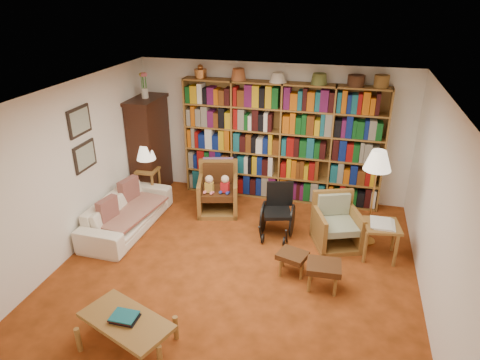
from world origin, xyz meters
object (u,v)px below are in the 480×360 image
(footstool_a, at_px, (292,257))
(sofa, at_px, (127,213))
(footstool_b, at_px, (324,268))
(coffee_table, at_px, (126,322))
(side_table_lamp, at_px, (148,178))
(side_table_papers, at_px, (382,230))
(armchair_sage, at_px, (337,225))
(wheelchair, at_px, (278,212))
(floor_lamp, at_px, (377,164))
(armchair_leather, at_px, (219,190))

(footstool_a, bearing_deg, sofa, 168.87)
(footstool_b, bearing_deg, coffee_table, -142.44)
(sofa, relative_size, coffee_table, 1.64)
(side_table_lamp, height_order, coffee_table, side_table_lamp)
(sofa, distance_m, coffee_table, 2.65)
(side_table_papers, bearing_deg, side_table_lamp, 168.28)
(armchair_sage, relative_size, side_table_papers, 1.54)
(wheelchair, xyz_separation_m, floor_lamp, (1.42, 0.10, 0.93))
(side_table_lamp, bearing_deg, armchair_sage, -9.93)
(sofa, bearing_deg, side_table_lamp, 6.85)
(side_table_lamp, height_order, side_table_papers, side_table_lamp)
(side_table_papers, relative_size, footstool_a, 1.24)
(armchair_leather, distance_m, side_table_papers, 2.88)
(sofa, distance_m, armchair_sage, 3.42)
(floor_lamp, relative_size, footstool_a, 3.32)
(armchair_sage, bearing_deg, wheelchair, 178.59)
(sofa, relative_size, floor_lamp, 1.25)
(sofa, height_order, coffee_table, sofa)
(footstool_b, bearing_deg, floor_lamp, 65.90)
(armchair_leather, bearing_deg, side_table_lamp, 179.75)
(sofa, height_order, floor_lamp, floor_lamp)
(side_table_lamp, relative_size, armchair_sage, 0.70)
(armchair_leather, bearing_deg, side_table_papers, -17.22)
(side_table_lamp, height_order, wheelchair, wheelchair)
(side_table_lamp, height_order, floor_lamp, floor_lamp)
(footstool_b, bearing_deg, side_table_lamp, 151.82)
(wheelchair, distance_m, footstool_a, 1.08)
(sofa, xyz_separation_m, footstool_b, (3.28, -0.78, 0.03))
(armchair_leather, bearing_deg, armchair_sage, -16.03)
(armchair_sage, distance_m, footstool_a, 1.13)
(side_table_papers, bearing_deg, footstool_b, -128.30)
(wheelchair, height_order, footstool_a, wheelchair)
(armchair_sage, bearing_deg, side_table_lamp, 170.07)
(armchair_sage, distance_m, wheelchair, 0.95)
(side_table_lamp, bearing_deg, coffee_table, -68.35)
(wheelchair, bearing_deg, side_table_papers, -9.64)
(footstool_a, relative_size, coffee_table, 0.39)
(side_table_papers, xyz_separation_m, coffee_table, (-2.79, -2.52, -0.14))
(armchair_leather, relative_size, wheelchair, 1.02)
(armchair_leather, distance_m, armchair_sage, 2.19)
(wheelchair, distance_m, side_table_papers, 1.61)
(wheelchair, bearing_deg, floor_lamp, 4.09)
(sofa, distance_m, side_table_papers, 4.04)
(side_table_lamp, distance_m, armchair_leather, 1.39)
(side_table_papers, bearing_deg, coffee_table, -137.92)
(armchair_leather, xyz_separation_m, coffee_table, (-0.04, -3.37, -0.04))
(sofa, relative_size, side_table_lamp, 3.09)
(side_table_lamp, relative_size, wheelchair, 0.72)
(armchair_leather, relative_size, footstool_a, 1.92)
(sofa, distance_m, side_table_lamp, 1.05)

